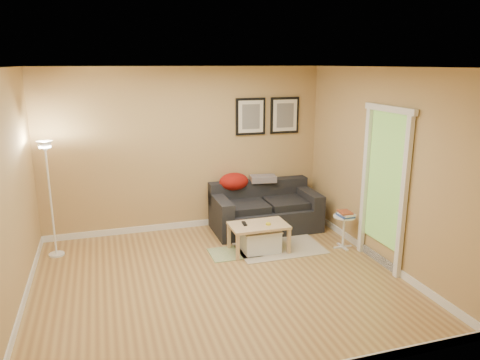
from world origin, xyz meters
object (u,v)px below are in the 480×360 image
Objects in this scene: sofa at (265,207)px; storage_bin at (260,240)px; coffee_table at (258,238)px; floor_lamp at (51,203)px; side_table at (344,232)px; book_stack at (346,214)px.

sofa is 3.13× the size of storage_bin.
floor_lamp is (-2.79, 0.71, 0.57)m from coffee_table.
sofa reaches higher than side_table.
coffee_table is 1.52× the size of storage_bin.
sofa reaches higher than storage_bin.
sofa is at bearing 43.20° from coffee_table.
sofa is 1.03× the size of floor_lamp.
book_stack reaches higher than side_table.
floor_lamp reaches higher than storage_bin.
floor_lamp reaches higher than sofa.
book_stack is (1.21, -0.26, 0.36)m from storage_bin.
storage_bin is 2.21× the size of book_stack.
coffee_table is 3.35× the size of book_stack.
coffee_table is 0.50× the size of floor_lamp.
sofa is at bearing 120.46° from book_stack.
sofa is 2.06× the size of coffee_table.
sofa is 1.35m from side_table.
side_table is 0.30× the size of floor_lamp.
sofa is at bearing 127.69° from side_table.
storage_bin is 1.10× the size of side_table.
side_table is at bearing 92.56° from book_stack.
sofa reaches higher than coffee_table.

